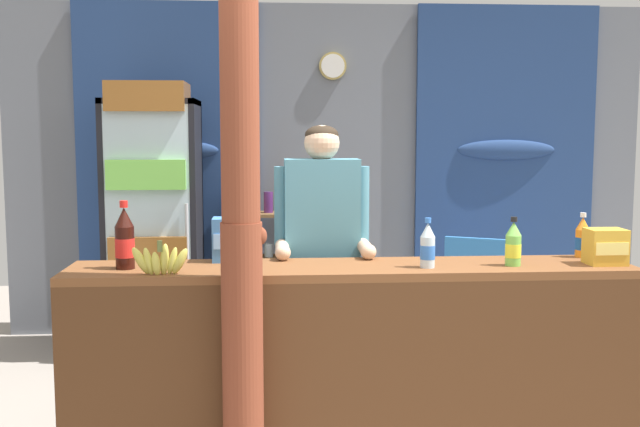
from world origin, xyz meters
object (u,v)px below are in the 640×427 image
(stall_counter, at_px, (354,346))
(bottle_shelf_rack, at_px, (260,262))
(soda_bottle_orange_soda, at_px, (582,238))
(soda_bottle_cola, at_px, (125,240))
(banana_bunch, at_px, (161,261))
(snack_box_choco_powder, at_px, (605,247))
(shopkeeper, at_px, (322,237))
(timber_post, at_px, (241,234))
(drink_fridge, at_px, (153,209))
(snack_box_biscuit, at_px, (229,239))
(soda_bottle_lime_soda, at_px, (513,245))
(plastic_lawn_chair, at_px, (478,287))
(soda_bottle_water, at_px, (428,247))

(stall_counter, relative_size, bottle_shelf_rack, 2.42)
(soda_bottle_orange_soda, bearing_deg, stall_counter, -168.13)
(soda_bottle_cola, relative_size, banana_bunch, 1.17)
(snack_box_choco_powder, bearing_deg, shopkeeper, 160.29)
(timber_post, relative_size, drink_fridge, 1.24)
(bottle_shelf_rack, height_order, snack_box_biscuit, snack_box_biscuit)
(soda_bottle_lime_soda, height_order, snack_box_biscuit, soda_bottle_lime_soda)
(drink_fridge, bearing_deg, shopkeeper, -50.03)
(plastic_lawn_chair, relative_size, banana_bunch, 3.10)
(drink_fridge, height_order, soda_bottle_lime_soda, drink_fridge)
(stall_counter, bearing_deg, snack_box_choco_powder, 2.02)
(timber_post, relative_size, bottle_shelf_rack, 2.10)
(drink_fridge, distance_m, soda_bottle_lime_soda, 2.68)
(timber_post, distance_m, snack_box_choco_powder, 1.78)
(stall_counter, xyz_separation_m, soda_bottle_cola, (-1.08, 0.09, 0.51))
(bottle_shelf_rack, relative_size, snack_box_choco_powder, 6.30)
(soda_bottle_cola, xyz_separation_m, soda_bottle_lime_soda, (1.86, -0.05, -0.04))
(banana_bunch, bearing_deg, soda_bottle_water, 3.72)
(plastic_lawn_chair, bearing_deg, snack_box_choco_powder, -83.58)
(stall_counter, xyz_separation_m, banana_bunch, (-0.89, -0.06, 0.44))
(snack_box_choco_powder, xyz_separation_m, snack_box_biscuit, (-1.84, 0.22, 0.02))
(soda_bottle_water, bearing_deg, soda_bottle_cola, 177.28)
(stall_counter, height_order, bottle_shelf_rack, bottle_shelf_rack)
(soda_bottle_orange_soda, distance_m, soda_bottle_water, 0.89)
(bottle_shelf_rack, xyz_separation_m, soda_bottle_cola, (-0.61, -2.07, 0.48))
(stall_counter, bearing_deg, banana_bunch, -176.06)
(soda_bottle_cola, relative_size, snack_box_choco_powder, 1.81)
(shopkeeper, bearing_deg, soda_bottle_lime_soda, -28.67)
(soda_bottle_cola, bearing_deg, shopkeeper, 24.54)
(drink_fridge, bearing_deg, soda_bottle_lime_soda, -42.10)
(stall_counter, height_order, banana_bunch, banana_bunch)
(stall_counter, bearing_deg, bottle_shelf_rack, 102.21)
(banana_bunch, bearing_deg, stall_counter, 3.94)
(drink_fridge, height_order, snack_box_choco_powder, drink_fridge)
(soda_bottle_water, bearing_deg, timber_post, -164.89)
(soda_bottle_cola, xyz_separation_m, snack_box_choco_powder, (2.32, -0.04, -0.05))
(stall_counter, height_order, snack_box_choco_powder, snack_box_choco_powder)
(timber_post, xyz_separation_m, soda_bottle_orange_soda, (1.73, 0.47, -0.11))
(bottle_shelf_rack, relative_size, shopkeeper, 0.70)
(soda_bottle_lime_soda, height_order, snack_box_choco_powder, soda_bottle_lime_soda)
(stall_counter, distance_m, soda_bottle_lime_soda, 0.91)
(drink_fridge, bearing_deg, plastic_lawn_chair, -6.14)
(timber_post, relative_size, soda_bottle_lime_soda, 9.98)
(shopkeeper, bearing_deg, timber_post, -118.60)
(shopkeeper, xyz_separation_m, soda_bottle_lime_soda, (0.89, -0.49, 0.02))
(timber_post, xyz_separation_m, drink_fridge, (-0.69, 2.05, -0.10))
(timber_post, height_order, snack_box_biscuit, timber_post)
(timber_post, relative_size, snack_box_choco_powder, 13.25)
(stall_counter, relative_size, soda_bottle_orange_soda, 11.81)
(stall_counter, bearing_deg, timber_post, -157.39)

